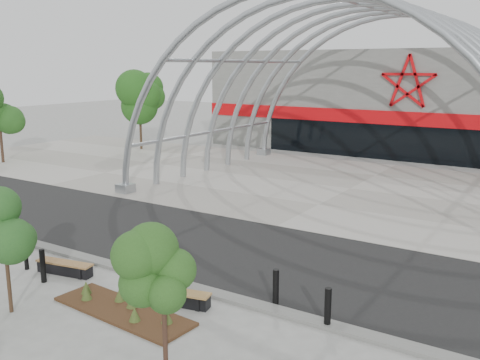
{
  "coord_description": "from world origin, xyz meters",
  "views": [
    {
      "loc": [
        10.59,
        -12.51,
        6.81
      ],
      "look_at": [
        0.0,
        4.0,
        2.6
      ],
      "focal_mm": 40.0,
      "sensor_mm": 36.0,
      "label": 1
    }
  ],
  "objects_px": {
    "street_tree_1": "(163,275)",
    "bench_0": "(65,268)",
    "street_tree_0": "(4,229)",
    "bollard_2": "(178,275)",
    "bench_1": "(177,298)"
  },
  "relations": [
    {
      "from": "street_tree_1",
      "to": "bench_1",
      "type": "distance_m",
      "value": 4.12
    },
    {
      "from": "street_tree_0",
      "to": "bench_0",
      "type": "distance_m",
      "value": 3.64
    },
    {
      "from": "street_tree_0",
      "to": "street_tree_1",
      "type": "bearing_deg",
      "value": 0.28
    },
    {
      "from": "street_tree_1",
      "to": "bench_0",
      "type": "xyz_separation_m",
      "value": [
        -6.65,
        2.66,
        -2.14
      ]
    },
    {
      "from": "street_tree_0",
      "to": "street_tree_1",
      "type": "distance_m",
      "value": 5.66
    },
    {
      "from": "bench_0",
      "to": "bollard_2",
      "type": "xyz_separation_m",
      "value": [
        4.02,
        0.99,
        0.29
      ]
    },
    {
      "from": "street_tree_1",
      "to": "bollard_2",
      "type": "xyz_separation_m",
      "value": [
        -2.63,
        3.65,
        -1.85
      ]
    },
    {
      "from": "bench_1",
      "to": "bollard_2",
      "type": "relative_size",
      "value": 2.11
    },
    {
      "from": "street_tree_1",
      "to": "bench_0",
      "type": "distance_m",
      "value": 7.48
    },
    {
      "from": "bollard_2",
      "to": "bench_1",
      "type": "bearing_deg",
      "value": -52.9
    },
    {
      "from": "street_tree_1",
      "to": "bench_0",
      "type": "height_order",
      "value": "street_tree_1"
    },
    {
      "from": "street_tree_0",
      "to": "bollard_2",
      "type": "xyz_separation_m",
      "value": [
        3.03,
        3.68,
        -1.95
      ]
    },
    {
      "from": "bench_0",
      "to": "bench_1",
      "type": "relative_size",
      "value": 0.99
    },
    {
      "from": "bench_1",
      "to": "street_tree_0",
      "type": "bearing_deg",
      "value": -141.4
    },
    {
      "from": "bench_1",
      "to": "bollard_2",
      "type": "xyz_separation_m",
      "value": [
        -0.6,
        0.79,
        0.29
      ]
    }
  ]
}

